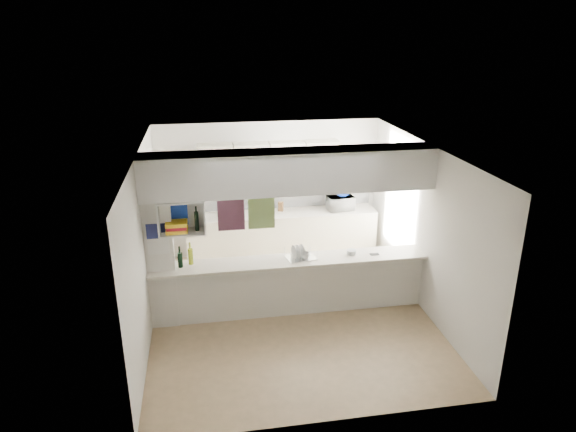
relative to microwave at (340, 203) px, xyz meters
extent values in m
plane|color=#907753|center=(-1.34, -2.07, -1.06)|extent=(4.80, 4.80, 0.00)
plane|color=white|center=(-1.34, -2.07, 1.54)|extent=(4.80, 4.80, 0.00)
plane|color=silver|center=(-1.34, 0.33, 0.24)|extent=(4.20, 0.00, 4.20)
plane|color=silver|center=(-3.44, -2.07, 0.24)|extent=(0.00, 4.80, 4.80)
plane|color=silver|center=(0.76, -2.07, 0.24)|extent=(0.00, 4.80, 4.80)
cube|color=silver|center=(-1.34, -2.07, -0.62)|extent=(4.20, 0.15, 0.88)
cube|color=beige|center=(-1.34, -2.07, -0.16)|extent=(4.20, 0.50, 0.04)
cube|color=white|center=(-1.34, -2.07, 1.24)|extent=(4.20, 0.50, 0.60)
cube|color=silver|center=(-3.24, -2.07, 0.24)|extent=(0.40, 0.18, 2.60)
cube|color=#191E4C|center=(-3.24, -2.17, 0.49)|extent=(0.30, 0.01, 0.22)
cube|color=white|center=(-3.24, -2.17, 0.26)|extent=(0.30, 0.01, 0.24)
cube|color=#34172B|center=(-2.19, -1.85, 0.62)|extent=(0.40, 0.02, 0.62)
cube|color=#156155|center=(-1.74, -1.85, 0.62)|extent=(0.40, 0.02, 0.62)
cube|color=white|center=(-2.89, -2.17, 0.46)|extent=(0.65, 0.35, 0.02)
cube|color=white|center=(-2.89, -2.17, 0.93)|extent=(0.65, 0.35, 0.02)
cube|color=white|center=(-2.89, -2.01, 0.69)|extent=(0.65, 0.02, 0.50)
cube|color=white|center=(-3.20, -2.17, 0.69)|extent=(0.02, 0.35, 0.50)
cube|color=white|center=(-2.57, -2.17, 0.69)|extent=(0.02, 0.35, 0.50)
cube|color=yellow|center=(-2.97, -2.17, 0.49)|extent=(0.30, 0.24, 0.05)
cube|color=#B21728|center=(-2.97, -2.17, 0.54)|extent=(0.28, 0.22, 0.05)
cube|color=yellow|center=(-2.97, -2.17, 0.59)|extent=(0.30, 0.24, 0.05)
cube|color=#0D2B96|center=(-2.94, -2.05, 0.69)|extent=(0.26, 0.02, 0.34)
cylinder|color=black|center=(-2.69, -2.17, 0.61)|extent=(0.06, 0.06, 0.28)
cube|color=beige|center=(-1.14, 0.03, -0.61)|extent=(3.60, 0.60, 0.90)
cube|color=beige|center=(-1.14, 0.03, -0.15)|extent=(3.60, 0.63, 0.03)
cube|color=silver|center=(-1.14, 0.31, 0.16)|extent=(3.60, 0.03, 0.60)
cube|color=beige|center=(-1.34, 0.16, 0.82)|extent=(2.62, 0.34, 0.72)
cube|color=white|center=(-0.59, 0.09, 0.42)|extent=(0.60, 0.46, 0.12)
cube|color=silver|center=(-0.59, -0.14, 0.39)|extent=(0.60, 0.02, 0.05)
imported|color=white|center=(0.00, 0.00, 0.00)|extent=(0.52, 0.38, 0.27)
imported|color=#0D2B96|center=(0.03, 0.00, 0.16)|extent=(0.24, 0.24, 0.06)
cube|color=silver|center=(-1.17, -2.04, -0.13)|extent=(0.49, 0.40, 0.01)
cylinder|color=white|center=(-1.28, -2.06, -0.01)|extent=(0.05, 0.21, 0.22)
cylinder|color=white|center=(-1.21, -2.04, -0.01)|extent=(0.05, 0.21, 0.22)
cylinder|color=white|center=(-1.15, -2.03, -0.01)|extent=(0.05, 0.21, 0.22)
imported|color=white|center=(-1.11, -2.10, -0.07)|extent=(0.15, 0.15, 0.10)
cylinder|color=black|center=(-2.96, -2.05, -0.02)|extent=(0.07, 0.07, 0.23)
cylinder|color=black|center=(-2.96, -2.05, 0.14)|extent=(0.03, 0.03, 0.10)
cylinder|color=olive|center=(-2.81, -1.97, -0.01)|extent=(0.07, 0.07, 0.24)
cylinder|color=olive|center=(-2.81, -1.97, 0.16)|extent=(0.03, 0.03, 0.10)
cylinder|color=silver|center=(-0.37, -2.03, -0.10)|extent=(0.14, 0.14, 0.07)
cube|color=black|center=(-0.02, -2.10, -0.13)|extent=(0.14, 0.07, 0.01)
cylinder|color=black|center=(-2.10, 0.08, -0.07)|extent=(0.10, 0.10, 0.14)
cube|color=brown|center=(-1.14, 0.11, -0.04)|extent=(0.11, 0.10, 0.18)
camera|label=1|loc=(-2.54, -9.00, 3.16)|focal=32.00mm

